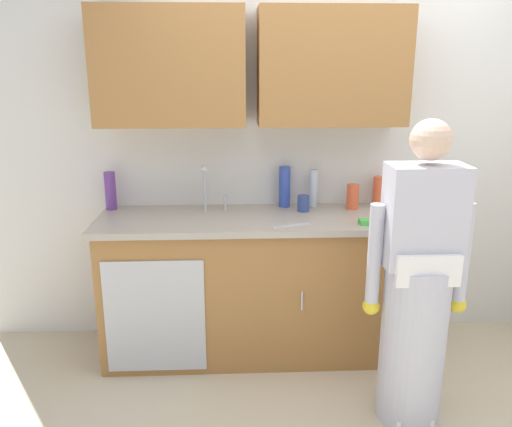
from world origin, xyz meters
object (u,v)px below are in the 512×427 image
bottle_water_tall (353,197)px  knife_on_counter (291,225)px  bottle_soap (313,188)px  cup_by_sink (303,203)px  sink (211,219)px  sponge (368,222)px  person_at_sink (416,299)px  bottle_dish_liquid (110,191)px  bottle_cleaner_spray (379,191)px  bottle_water_short (285,187)px

bottle_water_tall → knife_on_counter: bearing=-140.6°
bottle_water_tall → knife_on_counter: size_ratio=0.69×
bottle_soap → knife_on_counter: size_ratio=1.06×
bottle_water_tall → cup_by_sink: size_ratio=1.58×
bottle_water_tall → sink: bearing=-171.2°
knife_on_counter → sponge: bearing=-17.9°
bottle_water_tall → bottle_soap: bearing=166.2°
person_at_sink → bottle_dish_liquid: size_ratio=6.47×
sink → sponge: size_ratio=4.55×
sponge → person_at_sink: bearing=-76.2°
bottle_soap → bottle_cleaner_spray: bearing=0.2°
bottle_water_tall → bottle_soap: size_ratio=0.65×
person_at_sink → cup_by_sink: 1.02m
bottle_cleaner_spray → bottle_soap: 0.45m
bottle_water_tall → bottle_soap: bottle_soap is taller
bottle_dish_liquid → knife_on_counter: size_ratio=1.04×
cup_by_sink → knife_on_counter: 0.34m
bottle_water_tall → bottle_cleaner_spray: (0.19, 0.06, 0.02)m
bottle_water_short → cup_by_sink: bearing=-47.8°
bottle_dish_liquid → sponge: bearing=-14.5°
sponge → cup_by_sink: bearing=138.7°
bottle_dish_liquid → knife_on_counter: (1.15, -0.43, -0.12)m
cup_by_sink → knife_on_counter: cup_by_sink is taller
bottle_soap → person_at_sink: bearing=-67.0°
bottle_dish_liquid → bottle_water_tall: bearing=-2.1°
bottle_cleaner_spray → bottle_dish_liquid: bearing=-179.9°
bottle_cleaner_spray → cup_by_sink: bearing=-168.1°
bottle_dish_liquid → bottle_cleaner_spray: 1.79m
bottle_soap → bottle_water_short: bearing=175.8°
bottle_water_short → cup_by_sink: bottle_water_short is taller
person_at_sink → bottle_soap: 1.10m
cup_by_sink → knife_on_counter: (-0.11, -0.32, -0.05)m
bottle_dish_liquid → bottle_cleaner_spray: bottle_dish_liquid is taller
person_at_sink → bottle_dish_liquid: 2.03m
bottle_water_tall → bottle_soap: 0.26m
cup_by_sink → sponge: cup_by_sink is taller
person_at_sink → bottle_water_short: (-0.60, 0.97, 0.39)m
knife_on_counter → person_at_sink: bearing=-60.2°
bottle_cleaner_spray → bottle_soap: bearing=-179.8°
person_at_sink → knife_on_counter: bearing=139.0°
person_at_sink → bottle_soap: bearing=113.0°
sink → person_at_sink: bearing=-34.4°
bottle_cleaner_spray → bottle_water_short: 0.64m
person_at_sink → cup_by_sink: (-0.48, 0.84, 0.30)m
bottle_dish_liquid → bottle_cleaner_spray: size_ratio=1.24×
bottle_cleaner_spray → sponge: bearing=-112.2°
bottle_dish_liquid → knife_on_counter: 1.23m
bottle_soap → sponge: (0.27, -0.42, -0.11)m
cup_by_sink → knife_on_counter: size_ratio=0.44×
bottle_cleaner_spray → sponge: size_ratio=1.84×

